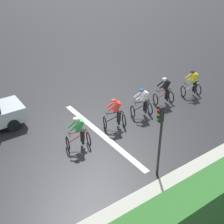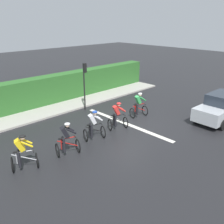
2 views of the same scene
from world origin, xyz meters
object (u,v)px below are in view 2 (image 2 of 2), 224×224
Objects in this scene: cyclist_lead at (23,153)px; cyclist_second at (66,140)px; car_silver at (220,107)px; cyclist_trailing at (139,106)px; traffic_light_near_crossing at (85,79)px; cyclist_mid at (94,126)px; cyclist_fourth at (117,117)px.

cyclist_lead and cyclist_second have the same top height.
car_silver reaches higher than cyclist_lead.
traffic_light_near_crossing is at bearing 24.57° from cyclist_trailing.
car_silver is 1.24× the size of traffic_light_near_crossing.
cyclist_mid is 8.40m from car_silver.
cyclist_lead is 7.99m from traffic_light_near_crossing.
cyclist_second is 6.51m from traffic_light_near_crossing.
cyclist_fourth is at bearing -84.11° from cyclist_second.
cyclist_lead is 2.09m from cyclist_second.
cyclist_lead is 0.40× the size of car_silver.
traffic_light_near_crossing is at bearing -10.95° from cyclist_fourth.
traffic_light_near_crossing is at bearing -33.20° from cyclist_mid.
cyclist_lead is at bearing 121.69° from traffic_light_near_crossing.
car_silver is (-4.02, -3.32, 0.08)m from cyclist_trailing.
car_silver is at bearing -115.02° from cyclist_mid.
traffic_light_near_crossing is at bearing -58.31° from cyclist_lead.
cyclist_lead is 1.00× the size of cyclist_second.
cyclist_fourth is 0.50× the size of traffic_light_near_crossing.
cyclist_second is 6.30m from cyclist_trailing.
cyclist_mid is 1.00× the size of cyclist_trailing.
car_silver is at bearing -122.32° from cyclist_fourth.
car_silver is (-3.55, -7.61, 0.08)m from cyclist_mid.
cyclist_fourth is 4.30m from traffic_light_near_crossing.
cyclist_second is at bearing 133.50° from traffic_light_near_crossing.
cyclist_mid is 0.50× the size of traffic_light_near_crossing.
cyclist_lead is at bearing 93.76° from cyclist_trailing.
cyclist_lead is 4.04m from cyclist_mid.
car_silver reaches higher than cyclist_trailing.
cyclist_mid is at bearing -88.90° from cyclist_lead.
cyclist_trailing is at bearing -80.63° from cyclist_fourth.
cyclist_fourth is 2.44m from cyclist_trailing.
cyclist_fourth is 6.78m from car_silver.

